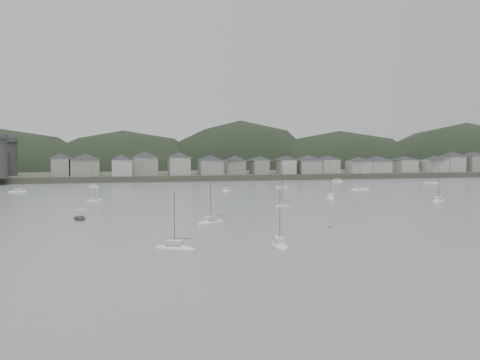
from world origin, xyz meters
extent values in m
plane|color=slate|center=(0.00, 0.00, 0.00)|extent=(900.00, 900.00, 0.00)
cube|color=#383D2D|center=(0.00, 295.00, 1.50)|extent=(900.00, 250.00, 3.00)
ellipsoid|color=black|center=(-32.30, 272.87, -9.97)|extent=(132.08, 90.41, 79.74)
ellipsoid|color=black|center=(50.65, 272.93, -12.68)|extent=(133.88, 88.37, 101.41)
ellipsoid|color=black|center=(125.95, 267.91, -10.32)|extent=(165.81, 81.78, 82.55)
ellipsoid|color=black|center=(234.44, 265.57, -12.82)|extent=(177.60, 96.61, 102.57)
cylinder|color=#333335|center=(-92.00, 194.00, 11.50)|extent=(10.00, 10.00, 17.00)
cube|color=#333335|center=(-92.00, 180.00, 9.00)|extent=(3.50, 30.00, 12.00)
cube|color=gray|center=(-65.00, 181.96, 7.29)|extent=(8.34, 12.91, 8.59)
pyramid|color=#2A2A2F|center=(-65.00, 181.96, 13.09)|extent=(15.78, 15.78, 3.01)
cube|color=gray|center=(-53.32, 181.32, 7.18)|extent=(13.68, 13.35, 8.36)
pyramid|color=#2A2A2F|center=(-53.32, 181.32, 12.82)|extent=(20.07, 20.07, 2.93)
cube|color=#B3B0A8|center=(-35.57, 176.02, 7.04)|extent=(9.78, 10.20, 8.08)
pyramid|color=#2A2A2F|center=(-35.57, 176.02, 12.49)|extent=(14.83, 14.83, 2.83)
cube|color=gray|center=(-23.51, 185.65, 7.55)|extent=(12.59, 13.33, 9.09)
pyramid|color=#2A2A2F|center=(-23.51, 185.65, 13.68)|extent=(19.24, 19.24, 3.18)
cube|color=#B3B0A8|center=(-5.75, 184.10, 7.43)|extent=(10.74, 12.17, 8.87)
pyramid|color=#2A2A2F|center=(-5.75, 184.10, 13.42)|extent=(17.01, 17.01, 3.10)
cube|color=gray|center=(9.92, 177.53, 6.85)|extent=(11.63, 12.09, 7.69)
pyramid|color=#2A2A2F|center=(9.92, 177.53, 12.04)|extent=(17.61, 17.61, 2.69)
cube|color=gray|center=(25.25, 186.19, 6.72)|extent=(10.37, 9.35, 7.44)
pyramid|color=#2A2A2F|center=(25.25, 186.19, 11.74)|extent=(14.65, 14.65, 2.60)
cube|color=gray|center=(38.63, 183.79, 6.61)|extent=(8.24, 12.20, 7.22)
pyramid|color=#2A2A2F|center=(38.63, 183.79, 11.48)|extent=(15.17, 15.17, 2.53)
cube|color=#B3B0A8|center=(52.50, 178.55, 6.73)|extent=(8.06, 10.91, 7.46)
pyramid|color=#2A2A2F|center=(52.50, 178.55, 11.77)|extent=(14.08, 14.08, 2.61)
cube|color=gray|center=(64.81, 177.06, 6.83)|extent=(11.73, 11.78, 7.66)
pyramid|color=#2A2A2F|center=(64.81, 177.06, 12.00)|extent=(17.46, 17.46, 2.68)
cube|color=#B3B0A8|center=(80.64, 186.91, 6.67)|extent=(10.19, 13.02, 7.33)
pyramid|color=#2A2A2F|center=(80.64, 186.91, 11.62)|extent=(17.23, 17.23, 2.57)
cube|color=#B3B0A8|center=(95.55, 178.06, 6.44)|extent=(11.70, 9.81, 6.88)
pyramid|color=#2A2A2F|center=(95.55, 178.06, 11.08)|extent=(15.97, 15.97, 2.41)
cube|color=#B3B0A8|center=(112.40, 186.91, 6.50)|extent=(12.83, 12.48, 7.00)
pyramid|color=#2A2A2F|center=(112.40, 186.91, 11.22)|extent=(18.79, 18.79, 2.45)
cube|color=#B3B0A8|center=(130.73, 187.42, 6.48)|extent=(11.07, 13.50, 6.97)
pyramid|color=#2A2A2F|center=(130.73, 187.42, 11.19)|extent=(18.25, 18.25, 2.44)
cube|color=#B3B0A8|center=(146.02, 179.72, 6.67)|extent=(13.75, 9.12, 7.34)
pyramid|color=#2A2A2F|center=(146.02, 179.72, 11.62)|extent=(16.97, 16.97, 2.57)
cube|color=#B3B0A8|center=(162.92, 185.95, 7.53)|extent=(11.37, 11.57, 9.05)
pyramid|color=#2A2A2F|center=(162.92, 185.95, 13.63)|extent=(17.03, 17.03, 3.17)
cube|color=gray|center=(177.85, 185.32, 7.54)|extent=(12.07, 13.43, 9.09)
pyramid|color=#2A2A2F|center=(177.85, 185.32, 13.68)|extent=(18.93, 18.93, 3.18)
ellipsoid|color=silver|center=(-31.94, -8.64, 0.05)|extent=(7.40, 5.65, 1.45)
cube|color=silver|center=(-31.94, -8.64, 1.07)|extent=(2.99, 2.65, 0.70)
cylinder|color=#3F3F42|center=(-31.94, -8.64, 4.72)|extent=(0.12, 0.12, 9.03)
cylinder|color=#3F3F42|center=(-30.82, -7.98, 1.62)|extent=(2.85, 1.73, 0.10)
ellipsoid|color=silver|center=(-48.55, 140.55, 0.05)|extent=(6.15, 7.69, 1.52)
cube|color=silver|center=(-48.55, 140.55, 1.11)|extent=(2.84, 3.14, 0.70)
cylinder|color=#3F3F42|center=(-48.55, 140.55, 4.94)|extent=(0.12, 0.12, 9.48)
cylinder|color=#3F3F42|center=(-49.29, 139.40, 1.66)|extent=(1.93, 2.92, 0.10)
ellipsoid|color=silver|center=(28.60, 115.47, 0.05)|extent=(7.90, 4.96, 1.51)
cube|color=silver|center=(28.60, 115.47, 1.10)|extent=(3.06, 2.50, 0.70)
cylinder|color=#3F3F42|center=(28.60, 115.47, 4.91)|extent=(0.12, 0.12, 9.42)
cylinder|color=#3F3F42|center=(27.33, 115.96, 1.65)|extent=(3.20, 1.31, 0.10)
ellipsoid|color=silver|center=(56.60, 48.84, 0.05)|extent=(8.33, 7.10, 1.67)
cube|color=silver|center=(56.60, 48.84, 1.19)|extent=(3.45, 3.21, 0.70)
cylinder|color=#3F3F42|center=(56.60, 48.84, 5.43)|extent=(0.12, 0.12, 10.46)
cylinder|color=#3F3F42|center=(57.82, 47.95, 1.74)|extent=(3.10, 2.31, 0.10)
ellipsoid|color=silver|center=(69.55, 150.00, 0.05)|extent=(5.39, 8.08, 1.55)
cube|color=silver|center=(69.55, 150.00, 1.12)|extent=(2.65, 3.17, 0.70)
cylinder|color=#3F3F42|center=(69.55, 150.00, 5.04)|extent=(0.12, 0.12, 9.68)
cylinder|color=#3F3F42|center=(70.11, 151.27, 1.67)|extent=(1.50, 3.23, 0.10)
ellipsoid|color=silver|center=(54.78, 96.94, 0.05)|extent=(8.21, 3.80, 1.58)
cube|color=silver|center=(54.78, 96.94, 1.14)|extent=(3.02, 2.17, 0.70)
cylinder|color=#3F3F42|center=(54.78, 96.94, 5.14)|extent=(0.12, 0.12, 9.88)
cylinder|color=#3F3F42|center=(56.19, 97.18, 1.69)|extent=(3.52, 0.69, 0.10)
ellipsoid|color=silver|center=(2.22, 104.78, 0.05)|extent=(6.26, 7.72, 1.53)
cube|color=silver|center=(2.22, 104.78, 1.11)|extent=(2.88, 3.16, 0.70)
cylinder|color=#3F3F42|center=(2.22, 104.78, 4.98)|extent=(0.12, 0.12, 9.55)
cylinder|color=#3F3F42|center=(1.46, 105.92, 1.66)|extent=(1.99, 2.92, 0.10)
ellipsoid|color=silver|center=(-75.41, 118.79, 0.05)|extent=(7.54, 4.36, 1.44)
cube|color=silver|center=(-75.41, 118.79, 1.07)|extent=(2.87, 2.26, 0.70)
cylinder|color=#3F3F42|center=(-75.41, 118.79, 4.69)|extent=(0.12, 0.12, 8.97)
cylinder|color=#3F3F42|center=(-76.64, 119.19, 1.62)|extent=(3.11, 1.07, 0.10)
ellipsoid|color=silver|center=(28.32, 66.53, 0.05)|extent=(5.70, 9.68, 1.84)
cube|color=silver|center=(28.32, 66.53, 1.27)|extent=(2.94, 3.70, 0.70)
cylinder|color=#3F3F42|center=(28.32, 66.53, 5.96)|extent=(0.12, 0.12, 11.52)
cylinder|color=#3F3F42|center=(27.80, 68.11, 1.82)|extent=(1.40, 3.97, 0.10)
ellipsoid|color=silver|center=(-14.89, -10.11, 0.05)|extent=(4.05, 8.45, 1.62)
cube|color=silver|center=(-14.89, -10.11, 1.16)|extent=(2.28, 3.12, 0.70)
cylinder|color=#3F3F42|center=(-14.89, -10.11, 5.27)|extent=(0.12, 0.12, 10.13)
cylinder|color=#3F3F42|center=(-14.62, -11.54, 1.71)|extent=(0.77, 3.60, 0.10)
ellipsoid|color=silver|center=(-46.31, 76.67, 0.05)|extent=(5.96, 5.08, 1.20)
cube|color=silver|center=(-46.31, 76.67, 0.95)|extent=(2.47, 2.30, 0.70)
cylinder|color=#3F3F42|center=(-46.31, 76.67, 3.94)|extent=(0.12, 0.12, 7.48)
cylinder|color=#3F3F42|center=(-47.18, 77.31, 1.50)|extent=(2.23, 1.67, 0.10)
ellipsoid|color=silver|center=(107.54, 126.30, 0.05)|extent=(7.86, 6.79, 1.59)
cube|color=silver|center=(107.54, 126.30, 1.14)|extent=(3.27, 3.06, 0.70)
cylinder|color=#3F3F42|center=(107.54, 126.30, 5.15)|extent=(0.12, 0.12, 9.91)
cylinder|color=#3F3F42|center=(106.40, 125.44, 1.69)|extent=(2.91, 2.22, 0.10)
ellipsoid|color=silver|center=(5.20, 46.96, 0.05)|extent=(5.79, 3.82, 1.11)
cube|color=silver|center=(5.20, 46.96, 0.90)|extent=(2.26, 1.89, 0.70)
cylinder|color=#3F3F42|center=(5.20, 46.96, 3.66)|extent=(0.12, 0.12, 6.92)
cylinder|color=#3F3F42|center=(6.11, 46.57, 1.45)|extent=(2.33, 1.08, 0.10)
ellipsoid|color=silver|center=(-20.72, 19.04, 0.05)|extent=(7.90, 6.54, 1.57)
cube|color=silver|center=(-20.72, 19.04, 1.14)|extent=(3.25, 2.99, 0.70)
cylinder|color=#3F3F42|center=(-20.72, 19.04, 5.11)|extent=(0.12, 0.12, 9.83)
cylinder|color=#3F3F42|center=(-19.55, 18.24, 1.69)|extent=(2.97, 2.09, 0.10)
ellipsoid|color=black|center=(-48.52, 33.11, 0.05)|extent=(3.44, 7.26, 1.54)
cube|color=silver|center=(-48.52, 33.11, 1.47)|extent=(2.22, 2.34, 1.40)
cylinder|color=#3F3F42|center=(-48.52, 33.11, 2.37)|extent=(0.10, 0.10, 1.20)
sphere|color=#B8803D|center=(-39.43, 91.97, 0.15)|extent=(0.70, 0.70, 0.70)
sphere|color=#B8803D|center=(1.82, 7.22, 0.15)|extent=(0.70, 0.70, 0.70)
sphere|color=#B8803D|center=(69.69, 120.54, 0.15)|extent=(0.70, 0.70, 0.70)
sphere|color=#B8803D|center=(-64.07, 126.81, 0.15)|extent=(0.70, 0.70, 0.70)
sphere|color=#B8803D|center=(-0.44, 46.77, 0.15)|extent=(0.70, 0.70, 0.70)
camera|label=1|loc=(-41.84, -89.75, 15.58)|focal=38.70mm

